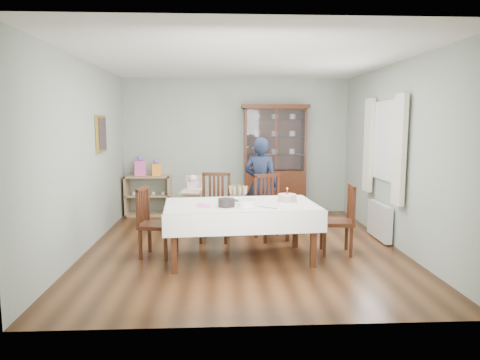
{
  "coord_description": "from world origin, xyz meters",
  "views": [
    {
      "loc": [
        -0.34,
        -6.13,
        1.81
      ],
      "look_at": [
        -0.03,
        0.2,
        0.97
      ],
      "focal_mm": 32.0,
      "sensor_mm": 36.0,
      "label": 1
    }
  ],
  "objects": [
    {
      "name": "cutlery",
      "position": [
        -0.61,
        -0.68,
        0.77
      ],
      "size": [
        0.14,
        0.18,
        0.01
      ],
      "primitive_type": null,
      "rotation": [
        0.0,
        0.0,
        0.23
      ],
      "color": "silver",
      "rests_on": "dining_table"
    },
    {
      "name": "chair_end_right",
      "position": [
        1.3,
        -0.37,
        0.29
      ],
      "size": [
        0.49,
        0.49,
        0.97
      ],
      "rotation": [
        0.0,
        0.0,
        -1.69
      ],
      "color": "#451F11",
      "rests_on": "floor"
    },
    {
      "name": "plate_stack_white",
      "position": [
        0.01,
        -0.8,
        0.81
      ],
      "size": [
        0.26,
        0.26,
        0.1
      ],
      "primitive_type": "cylinder",
      "rotation": [
        0.0,
        0.0,
        0.2
      ],
      "color": "white",
      "rests_on": "dining_table"
    },
    {
      "name": "champagne_tray",
      "position": [
        -0.09,
        -0.43,
        0.83
      ],
      "size": [
        0.35,
        0.35,
        0.21
      ],
      "color": "silver",
      "rests_on": "dining_table"
    },
    {
      "name": "china_cabinet",
      "position": [
        0.75,
        2.26,
        1.12
      ],
      "size": [
        1.3,
        0.48,
        2.18
      ],
      "color": "#451F11",
      "rests_on": "floor"
    },
    {
      "name": "chair_end_left",
      "position": [
        -1.22,
        -0.39,
        0.28
      ],
      "size": [
        0.5,
        0.5,
        0.95
      ],
      "rotation": [
        0.0,
        0.0,
        1.37
      ],
      "color": "#451F11",
      "rests_on": "floor"
    },
    {
      "name": "room_shell",
      "position": [
        0.0,
        0.53,
        1.7
      ],
      "size": [
        5.0,
        5.0,
        5.0
      ],
      "color": "#9EAA99",
      "rests_on": "floor"
    },
    {
      "name": "gift_bag_pink",
      "position": [
        -1.89,
        2.26,
        0.97
      ],
      "size": [
        0.23,
        0.17,
        0.39
      ],
      "color": "#F85BB2",
      "rests_on": "sideboard"
    },
    {
      "name": "sideboard",
      "position": [
        -1.75,
        2.28,
        0.4
      ],
      "size": [
        0.9,
        0.38,
        0.8
      ],
      "color": "tan",
      "rests_on": "floor"
    },
    {
      "name": "curtain_left",
      "position": [
        2.16,
        -0.32,
        1.45
      ],
      "size": [
        0.07,
        0.3,
        1.55
      ],
      "primitive_type": "cube",
      "color": "silver",
      "rests_on": "room_shell"
    },
    {
      "name": "floor",
      "position": [
        0.0,
        0.0,
        0.0
      ],
      "size": [
        5.0,
        5.0,
        0.0
      ],
      "primitive_type": "plane",
      "color": "#593319",
      "rests_on": "ground"
    },
    {
      "name": "radiator",
      "position": [
        2.16,
        0.3,
        0.3
      ],
      "size": [
        0.1,
        0.8,
        0.55
      ],
      "primitive_type": "cube",
      "color": "white",
      "rests_on": "floor"
    },
    {
      "name": "dining_table",
      "position": [
        -0.07,
        -0.57,
        0.38
      ],
      "size": [
        2.08,
        1.3,
        0.76
      ],
      "rotation": [
        0.0,
        0.0,
        0.08
      ],
      "color": "#451F11",
      "rests_on": "floor"
    },
    {
      "name": "chair_far_right",
      "position": [
        0.47,
        0.41,
        0.3
      ],
      "size": [
        0.56,
        0.56,
        1.01
      ],
      "rotation": [
        0.0,
        0.0,
        0.29
      ],
      "color": "#451F11",
      "rests_on": "floor"
    },
    {
      "name": "birthday_cake",
      "position": [
        0.57,
        -0.49,
        0.81
      ],
      "size": [
        0.28,
        0.28,
        0.19
      ],
      "color": "white",
      "rests_on": "dining_table"
    },
    {
      "name": "curtain_right",
      "position": [
        2.16,
        0.92,
        1.45
      ],
      "size": [
        0.07,
        0.3,
        1.55
      ],
      "primitive_type": "cube",
      "color": "silver",
      "rests_on": "room_shell"
    },
    {
      "name": "cake_knife",
      "position": [
        0.26,
        -0.89,
        0.77
      ],
      "size": [
        0.22,
        0.18,
        0.01
      ],
      "primitive_type": "cube",
      "rotation": [
        0.0,
        0.0,
        -0.66
      ],
      "color": "silver",
      "rests_on": "dining_table"
    },
    {
      "name": "woman",
      "position": [
        0.36,
        0.98,
        0.79
      ],
      "size": [
        0.68,
        0.57,
        1.59
      ],
      "primitive_type": "imported",
      "rotation": [
        0.0,
        0.0,
        2.75
      ],
      "color": "black",
      "rests_on": "floor"
    },
    {
      "name": "gift_bag_orange",
      "position": [
        -1.58,
        2.26,
        0.95
      ],
      "size": [
        0.21,
        0.17,
        0.33
      ],
      "color": "orange",
      "rests_on": "sideboard"
    },
    {
      "name": "high_chair",
      "position": [
        -0.78,
        0.94,
        0.38
      ],
      "size": [
        0.51,
        0.51,
        0.97
      ],
      "rotation": [
        0.0,
        0.0,
        -0.2
      ],
      "color": "black",
      "rests_on": "floor"
    },
    {
      "name": "chair_far_left",
      "position": [
        -0.42,
        0.39,
        0.31
      ],
      "size": [
        0.52,
        0.52,
        1.04
      ],
      "rotation": [
        0.0,
        0.0,
        -0.12
      ],
      "color": "#451F11",
      "rests_on": "floor"
    },
    {
      "name": "napkin_stack",
      "position": [
        -0.54,
        -0.77,
        0.77
      ],
      "size": [
        0.15,
        0.15,
        0.02
      ],
      "primitive_type": "cube",
      "rotation": [
        0.0,
        0.0,
        -0.01
      ],
      "color": "#F85BB2",
      "rests_on": "dining_table"
    },
    {
      "name": "plate_stack_dark",
      "position": [
        -0.26,
        -0.77,
        0.81
      ],
      "size": [
        0.27,
        0.27,
        0.1
      ],
      "primitive_type": "cylinder",
      "rotation": [
        0.0,
        0.0,
        -0.3
      ],
      "color": "black",
      "rests_on": "dining_table"
    },
    {
      "name": "picture_frame",
      "position": [
        -2.22,
        0.8,
        1.65
      ],
      "size": [
        0.04,
        0.48,
        0.58
      ],
      "primitive_type": "cube",
      "color": "gold",
      "rests_on": "room_shell"
    },
    {
      "name": "window",
      "position": [
        2.22,
        0.3,
        1.55
      ],
      "size": [
        0.04,
        1.02,
        1.22
      ],
      "primitive_type": "cube",
      "color": "white",
      "rests_on": "room_shell"
    }
  ]
}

